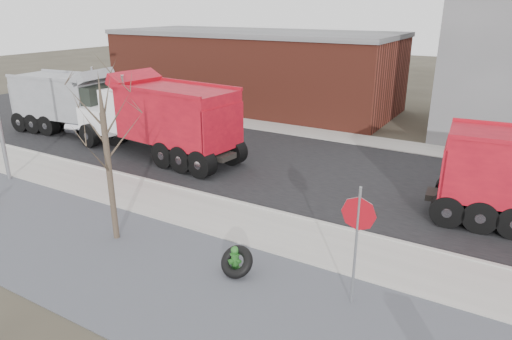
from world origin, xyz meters
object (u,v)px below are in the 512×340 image
Objects in this scene: stop_sign at (357,227)px; truck_tire at (237,262)px; dump_truck_red_b at (159,116)px; dump_truck_grey at (75,101)px; fire_hydrant at (235,260)px.

truck_tire is at bearing -150.27° from stop_sign.
dump_truck_red_b is at bearing 173.94° from stop_sign.
stop_sign is 0.37× the size of dump_truck_grey.
fire_hydrant is 0.26× the size of stop_sign.
dump_truck_grey reaches higher than fire_hydrant.
fire_hydrant is at bearing 141.77° from truck_tire.
dump_truck_red_b is (-8.83, 6.90, 1.58)m from truck_tire.
stop_sign is 0.33× the size of dump_truck_red_b.
fire_hydrant is at bearing -152.34° from stop_sign.
stop_sign is at bearing -27.93° from dump_truck_grey.
fire_hydrant is at bearing 147.34° from dump_truck_red_b.
dump_truck_red_b is 6.87m from dump_truck_grey.
dump_truck_red_b is (-11.91, 6.51, -0.09)m from stop_sign.
fire_hydrant is 11.16m from dump_truck_red_b.
fire_hydrant is at bearing -32.67° from dump_truck_grey.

